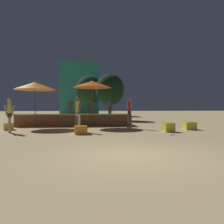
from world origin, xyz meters
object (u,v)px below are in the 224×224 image
at_px(patio_umbrella_1, 92,84).
at_px(cube_seat_3, 169,127).
at_px(person_0, 10,114).
at_px(background_tree_0, 89,90).
at_px(cube_seat_1, 190,126).
at_px(patio_umbrella_0, 35,86).
at_px(person_2, 78,112).
at_px(bistro_chair_3, 70,106).
at_px(cube_seat_0, 81,130).
at_px(cube_seat_2, 9,126).
at_px(bistro_chair_0, 110,106).
at_px(background_tree_1, 110,90).
at_px(frisbee_disc, 172,135).
at_px(person_1, 129,111).
at_px(bistro_chair_1, 89,106).

bearing_deg(patio_umbrella_1, cube_seat_3, -38.62).
distance_m(person_0, background_tree_0, 16.26).
bearing_deg(patio_umbrella_1, cube_seat_1, -20.87).
xyz_separation_m(patio_umbrella_0, person_2, (2.87, -2.42, -1.62)).
relative_size(person_0, bistro_chair_3, 1.97).
xyz_separation_m(cube_seat_0, cube_seat_2, (-4.32, 2.32, 0.00)).
bearing_deg(person_0, bistro_chair_0, 102.56).
xyz_separation_m(cube_seat_1, background_tree_1, (-4.00, 9.51, 2.85)).
xyz_separation_m(bistro_chair_3, frisbee_disc, (5.32, -5.20, -1.40)).
bearing_deg(bistro_chair_0, cube_seat_2, 85.85).
bearing_deg(patio_umbrella_0, person_2, -40.15).
height_order(person_2, bistro_chair_0, person_2).
height_order(person_1, person_2, person_2).
xyz_separation_m(bistro_chair_0, frisbee_disc, (2.52, -5.72, -1.40)).
bearing_deg(cube_seat_0, cube_seat_3, 5.71).
relative_size(cube_seat_2, person_1, 0.36).
bearing_deg(person_2, patio_umbrella_0, 101.16).
relative_size(bistro_chair_0, background_tree_1, 0.19).
distance_m(person_2, bistro_chair_3, 3.47).
relative_size(cube_seat_1, person_1, 0.34).
distance_m(background_tree_0, background_tree_1, 5.75).
xyz_separation_m(frisbee_disc, background_tree_0, (-4.20, 17.16, 3.39)).
xyz_separation_m(bistro_chair_3, background_tree_1, (3.29, 6.65, 1.65)).
height_order(patio_umbrella_1, background_tree_1, background_tree_1).
bearing_deg(background_tree_0, bistro_chair_1, -89.29).
relative_size(patio_umbrella_1, person_1, 1.67).
xyz_separation_m(bistro_chair_0, background_tree_0, (-1.69, 11.44, 1.98)).
bearing_deg(patio_umbrella_1, bistro_chair_1, 97.33).
xyz_separation_m(cube_seat_2, cube_seat_3, (9.00, -1.85, 0.04)).
bearing_deg(background_tree_0, cube_seat_0, -90.62).
bearing_deg(frisbee_disc, patio_umbrella_0, 150.34).
xyz_separation_m(person_1, bistro_chair_0, (-1.02, 2.41, 0.32)).
distance_m(patio_umbrella_0, person_2, 4.09).
distance_m(bistro_chair_0, bistro_chair_1, 1.72).
distance_m(patio_umbrella_1, cube_seat_0, 4.63).
bearing_deg(person_2, person_0, 145.77).
height_order(patio_umbrella_1, person_2, patio_umbrella_1).
relative_size(cube_seat_0, cube_seat_3, 1.21).
height_order(cube_seat_3, person_2, person_2).
relative_size(cube_seat_2, background_tree_0, 0.13).
distance_m(patio_umbrella_1, bistro_chair_0, 2.27).
bearing_deg(cube_seat_2, person_0, -67.95).
bearing_deg(cube_seat_1, background_tree_0, 112.57).
height_order(cube_seat_1, frisbee_disc, cube_seat_1).
xyz_separation_m(person_1, bistro_chair_1, (-2.58, 3.15, 0.32)).
height_order(patio_umbrella_0, cube_seat_3, patio_umbrella_0).
xyz_separation_m(person_0, background_tree_1, (6.04, 10.29, 2.09)).
relative_size(cube_seat_2, bistro_chair_1, 0.76).
relative_size(bistro_chair_0, background_tree_0, 0.17).
bearing_deg(cube_seat_2, bistro_chair_0, 22.98).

